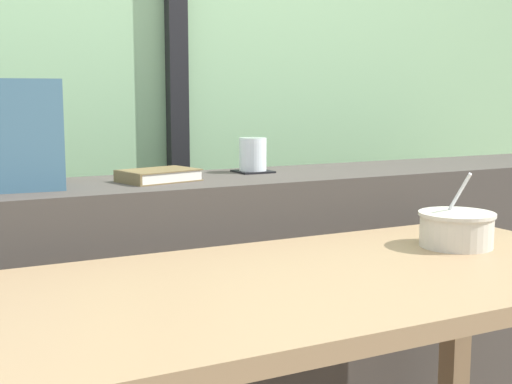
{
  "coord_description": "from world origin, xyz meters",
  "views": [
    {
      "loc": [
        -0.72,
        -1.16,
        1.07
      ],
      "look_at": [
        0.09,
        0.4,
        0.82
      ],
      "focal_mm": 48.49,
      "sensor_mm": 36.0,
      "label": 1
    }
  ],
  "objects_px": {
    "breakfast_table": "(328,328)",
    "coaster_square": "(253,171)",
    "juice_glass": "(253,156)",
    "closed_book": "(158,175)",
    "soup_bowl": "(456,229)"
  },
  "relations": [
    {
      "from": "closed_book",
      "to": "soup_bowl",
      "type": "xyz_separation_m",
      "value": [
        0.52,
        -0.54,
        -0.1
      ]
    },
    {
      "from": "breakfast_table",
      "to": "soup_bowl",
      "type": "bearing_deg",
      "value": 10.16
    },
    {
      "from": "breakfast_table",
      "to": "juice_glass",
      "type": "distance_m",
      "value": 0.76
    },
    {
      "from": "juice_glass",
      "to": "closed_book",
      "type": "height_order",
      "value": "juice_glass"
    },
    {
      "from": "coaster_square",
      "to": "closed_book",
      "type": "distance_m",
      "value": 0.32
    },
    {
      "from": "breakfast_table",
      "to": "soup_bowl",
      "type": "xyz_separation_m",
      "value": [
        0.39,
        0.07,
        0.15
      ]
    },
    {
      "from": "coaster_square",
      "to": "closed_book",
      "type": "bearing_deg",
      "value": -166.53
    },
    {
      "from": "coaster_square",
      "to": "juice_glass",
      "type": "xyz_separation_m",
      "value": [
        0.0,
        0.0,
        0.04
      ]
    },
    {
      "from": "breakfast_table",
      "to": "soup_bowl",
      "type": "distance_m",
      "value": 0.42
    },
    {
      "from": "soup_bowl",
      "to": "juice_glass",
      "type": "bearing_deg",
      "value": 108.47
    },
    {
      "from": "juice_glass",
      "to": "soup_bowl",
      "type": "distance_m",
      "value": 0.66
    },
    {
      "from": "coaster_square",
      "to": "soup_bowl",
      "type": "relative_size",
      "value": 0.58
    },
    {
      "from": "coaster_square",
      "to": "soup_bowl",
      "type": "height_order",
      "value": "soup_bowl"
    },
    {
      "from": "coaster_square",
      "to": "juice_glass",
      "type": "relative_size",
      "value": 1.05
    },
    {
      "from": "breakfast_table",
      "to": "coaster_square",
      "type": "bearing_deg",
      "value": 75.05
    }
  ]
}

